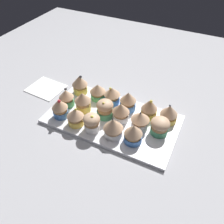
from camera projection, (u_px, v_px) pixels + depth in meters
ground_plane at (112, 123)px, 84.56cm from camera, size 180.00×180.00×3.00cm
baking_tray at (112, 119)px, 83.13cm from camera, size 46.89×25.34×1.20cm
cupcake_0 at (60, 108)px, 80.99cm from camera, size 5.69×5.69×7.92cm
cupcake_1 at (75, 116)px, 78.37cm from camera, size 5.89×5.89×7.00cm
cupcake_2 at (92, 122)px, 76.39cm from camera, size 5.79×5.79×6.86cm
cupcake_3 at (113, 127)px, 74.16cm from camera, size 6.62×6.62×7.48cm
cupcake_4 at (133, 133)px, 72.49cm from camera, size 5.96×5.96×7.08cm
cupcake_5 at (67, 97)px, 85.72cm from camera, size 5.60×5.60×7.26cm
cupcake_6 at (83, 101)px, 83.19cm from camera, size 5.99×5.99×7.86cm
cupcake_7 at (104, 109)px, 80.93cm from camera, size 6.03×6.03×7.27cm
cupcake_8 at (121, 112)px, 79.49cm from camera, size 6.11×6.11×7.48cm
cupcake_9 at (140, 121)px, 76.55cm from camera, size 6.30×6.30×7.05cm
cupcake_10 at (160, 126)px, 75.42cm from camera, size 6.40×6.40×6.20cm
cupcake_11 at (80, 84)px, 91.05cm from camera, size 6.24×6.24×8.16cm
cupcake_12 at (98, 91)px, 88.64cm from camera, size 6.15×6.15×6.62cm
cupcake_13 at (112, 95)px, 86.82cm from camera, size 6.21×6.21×7.14cm
cupcake_14 at (128, 101)px, 83.74cm from camera, size 5.96×5.96×7.67cm
cupcake_15 at (149, 108)px, 80.97cm from camera, size 5.83×5.83×7.87cm
cupcake_16 at (169, 114)px, 79.31cm from camera, size 6.13×6.13×7.18cm
napkin at (46, 88)px, 97.45cm from camera, size 15.03×13.05×0.60cm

